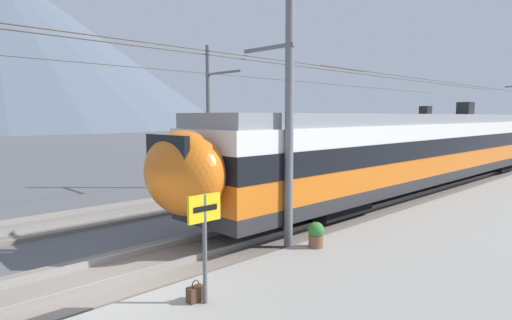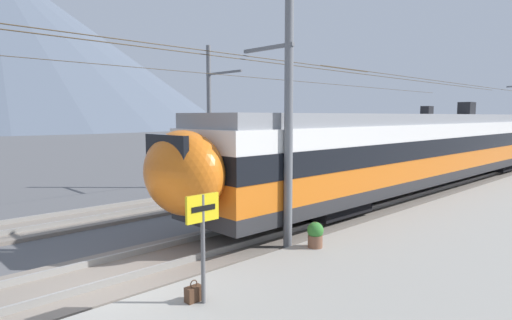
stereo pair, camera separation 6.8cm
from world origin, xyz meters
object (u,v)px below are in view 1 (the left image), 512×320
object	(u,v)px
train_far_track	(400,137)
platform_sign	(204,224)
train_near_platform	(426,147)
potted_plant_platform_edge	(316,234)
catenary_mast_mid	(286,116)
catenary_mast_far_side	(211,113)
handbag_near_sign	(196,294)

from	to	relation	value
train_far_track	platform_sign	distance (m)	26.84
train_near_platform	potted_plant_platform_edge	distance (m)	12.51
catenary_mast_mid	catenary_mast_far_side	distance (m)	10.81
handbag_near_sign	potted_plant_platform_edge	xyz separation A→B (m)	(4.20, 0.47, 0.22)
train_far_track	catenary_mast_mid	distance (m)	22.42
train_far_track	handbag_near_sign	xyz separation A→B (m)	(-25.31, -9.00, -1.73)
train_near_platform	catenary_mast_far_side	xyz separation A→B (m)	(-7.19, 8.13, 1.67)
train_far_track	potted_plant_platform_edge	bearing A→B (deg)	-158.00
catenary_mast_mid	potted_plant_platform_edge	bearing A→B (deg)	-90.73
handbag_near_sign	potted_plant_platform_edge	distance (m)	4.23
handbag_near_sign	potted_plant_platform_edge	size ratio (longest dim) A/B	0.61
train_far_track	platform_sign	bearing A→B (deg)	-160.00
platform_sign	catenary_mast_far_side	bearing A→B (deg)	51.35
platform_sign	handbag_near_sign	bearing A→B (deg)	116.70
train_near_platform	handbag_near_sign	world-z (taller)	train_near_platform
catenary_mast_far_side	potted_plant_platform_edge	xyz separation A→B (m)	(-4.96, -10.70, -3.19)
catenary_mast_mid	train_near_platform	bearing A→B (deg)	6.92
catenary_mast_mid	train_far_track	bearing A→B (deg)	19.41
catenary_mast_mid	handbag_near_sign	xyz separation A→B (m)	(-4.22, -1.57, -3.26)
catenary_mast_mid	potted_plant_platform_edge	distance (m)	3.23
train_near_platform	handbag_near_sign	distance (m)	16.72
catenary_mast_far_side	potted_plant_platform_edge	world-z (taller)	catenary_mast_far_side
train_near_platform	potted_plant_platform_edge	size ratio (longest dim) A/B	45.35
potted_plant_platform_edge	train_far_track	bearing A→B (deg)	22.00
platform_sign	handbag_near_sign	world-z (taller)	platform_sign
catenary_mast_far_side	train_near_platform	bearing A→B (deg)	-48.54
train_far_track	catenary_mast_far_side	bearing A→B (deg)	172.33
catenary_mast_far_side	potted_plant_platform_edge	size ratio (longest dim) A/B	63.09
train_near_platform	handbag_near_sign	size ratio (longest dim) A/B	73.87
train_near_platform	handbag_near_sign	bearing A→B (deg)	-169.47
catenary_mast_mid	catenary_mast_far_side	xyz separation A→B (m)	(4.95, 9.61, 0.15)
train_near_platform	platform_sign	bearing A→B (deg)	-168.81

